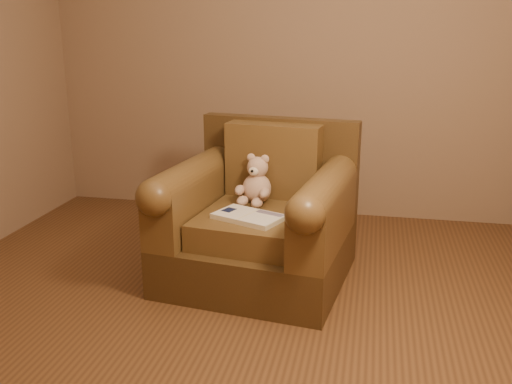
# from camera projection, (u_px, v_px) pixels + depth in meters

# --- Properties ---
(floor) EXTENTS (4.00, 4.00, 0.00)m
(floor) POSITION_uv_depth(u_px,v_px,m) (222.00, 316.00, 3.26)
(floor) COLOR brown
(floor) RESTS_ON ground
(room) EXTENTS (4.02, 4.02, 2.71)m
(room) POSITION_uv_depth(u_px,v_px,m) (216.00, 1.00, 2.78)
(room) COLOR #917359
(room) RESTS_ON ground
(armchair) EXTENTS (1.23, 1.18, 0.99)m
(armchair) POSITION_uv_depth(u_px,v_px,m) (260.00, 221.00, 3.70)
(armchair) COLOR #442F16
(armchair) RESTS_ON floor
(teddy_bear) EXTENTS (0.24, 0.27, 0.33)m
(teddy_bear) POSITION_uv_depth(u_px,v_px,m) (256.00, 184.00, 3.74)
(teddy_bear) COLOR tan
(teddy_bear) RESTS_ON armchair
(guidebook) EXTENTS (0.47, 0.38, 0.03)m
(guidebook) POSITION_uv_depth(u_px,v_px,m) (248.00, 217.00, 3.45)
(guidebook) COLOR beige
(guidebook) RESTS_ON armchair
(side_table) EXTENTS (0.37, 0.37, 0.52)m
(side_table) POSITION_uv_depth(u_px,v_px,m) (328.00, 222.00, 3.99)
(side_table) COLOR gold
(side_table) RESTS_ON floor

